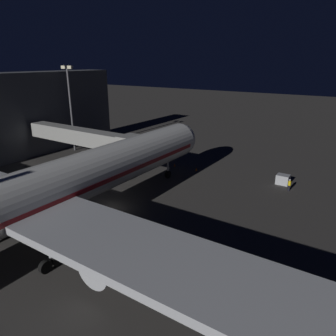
{
  "coord_description": "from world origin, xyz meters",
  "views": [
    {
      "loc": [
        -26.3,
        25.96,
        17.91
      ],
      "look_at": [
        -3.0,
        -9.28,
        3.5
      ],
      "focal_mm": 33.84,
      "sensor_mm": 36.0,
      "label": 1
    }
  ],
  "objects_px": {
    "jet_bridge": "(89,138)",
    "traffic_cone_nose_starboard": "(175,165)",
    "ground_crew_marshaller_fwd": "(289,184)",
    "apron_floodlight_mast": "(70,102)",
    "baggage_container_near_belt": "(283,179)",
    "traffic_cone_nose_port": "(196,169)",
    "airliner_at_gate": "(21,202)"
  },
  "relations": [
    {
      "from": "apron_floodlight_mast",
      "to": "traffic_cone_nose_starboard",
      "type": "height_order",
      "value": "apron_floodlight_mast"
    },
    {
      "from": "traffic_cone_nose_starboard",
      "to": "traffic_cone_nose_port",
      "type": "bearing_deg",
      "value": 180.0
    },
    {
      "from": "baggage_container_near_belt",
      "to": "traffic_cone_nose_port",
      "type": "distance_m",
      "value": 14.03
    },
    {
      "from": "apron_floodlight_mast",
      "to": "baggage_container_near_belt",
      "type": "distance_m",
      "value": 42.81
    },
    {
      "from": "baggage_container_near_belt",
      "to": "traffic_cone_nose_starboard",
      "type": "bearing_deg",
      "value": 5.81
    },
    {
      "from": "jet_bridge",
      "to": "traffic_cone_nose_starboard",
      "type": "relative_size",
      "value": 44.95
    },
    {
      "from": "baggage_container_near_belt",
      "to": "traffic_cone_nose_port",
      "type": "height_order",
      "value": "baggage_container_near_belt"
    },
    {
      "from": "ground_crew_marshaller_fwd",
      "to": "traffic_cone_nose_port",
      "type": "distance_m",
      "value": 15.37
    },
    {
      "from": "traffic_cone_nose_port",
      "to": "ground_crew_marshaller_fwd",
      "type": "bearing_deg",
      "value": 178.94
    },
    {
      "from": "ground_crew_marshaller_fwd",
      "to": "apron_floodlight_mast",
      "type": "bearing_deg",
      "value": 2.87
    },
    {
      "from": "ground_crew_marshaller_fwd",
      "to": "traffic_cone_nose_starboard",
      "type": "distance_m",
      "value": 19.77
    },
    {
      "from": "airliner_at_gate",
      "to": "apron_floodlight_mast",
      "type": "bearing_deg",
      "value": -47.63
    },
    {
      "from": "airliner_at_gate",
      "to": "traffic_cone_nose_port",
      "type": "bearing_deg",
      "value": -94.14
    },
    {
      "from": "airliner_at_gate",
      "to": "baggage_container_near_belt",
      "type": "relative_size",
      "value": 33.8
    },
    {
      "from": "jet_bridge",
      "to": "traffic_cone_nose_starboard",
      "type": "xyz_separation_m",
      "value": [
        -10.91,
        -9.45,
        -5.32
      ]
    },
    {
      "from": "airliner_at_gate",
      "to": "jet_bridge",
      "type": "height_order",
      "value": "airliner_at_gate"
    },
    {
      "from": "ground_crew_marshaller_fwd",
      "to": "baggage_container_near_belt",
      "type": "bearing_deg",
      "value": -55.96
    },
    {
      "from": "jet_bridge",
      "to": "ground_crew_marshaller_fwd",
      "type": "xyz_separation_m",
      "value": [
        -30.66,
        -9.17,
        -4.61
      ]
    },
    {
      "from": "jet_bridge",
      "to": "apron_floodlight_mast",
      "type": "xyz_separation_m",
      "value": [
        12.39,
        -7.0,
        4.3
      ]
    },
    {
      "from": "ground_crew_marshaller_fwd",
      "to": "traffic_cone_nose_starboard",
      "type": "xyz_separation_m",
      "value": [
        19.75,
        -0.28,
        -0.71
      ]
    },
    {
      "from": "baggage_container_near_belt",
      "to": "ground_crew_marshaller_fwd",
      "type": "relative_size",
      "value": 1.04
    },
    {
      "from": "baggage_container_near_belt",
      "to": "traffic_cone_nose_starboard",
      "type": "xyz_separation_m",
      "value": [
        18.3,
        1.86,
        -0.47
      ]
    },
    {
      "from": "airliner_at_gate",
      "to": "ground_crew_marshaller_fwd",
      "type": "xyz_separation_m",
      "value": [
        -17.55,
        -30.12,
        -4.44
      ]
    },
    {
      "from": "baggage_container_near_belt",
      "to": "ground_crew_marshaller_fwd",
      "type": "distance_m",
      "value": 2.6
    },
    {
      "from": "apron_floodlight_mast",
      "to": "baggage_container_near_belt",
      "type": "bearing_deg",
      "value": -174.09
    },
    {
      "from": "airliner_at_gate",
      "to": "apron_floodlight_mast",
      "type": "relative_size",
      "value": 3.7
    },
    {
      "from": "jet_bridge",
      "to": "baggage_container_near_belt",
      "type": "height_order",
      "value": "jet_bridge"
    },
    {
      "from": "airliner_at_gate",
      "to": "apron_floodlight_mast",
      "type": "distance_m",
      "value": 38.1
    },
    {
      "from": "traffic_cone_nose_starboard",
      "to": "jet_bridge",
      "type": "bearing_deg",
      "value": 40.89
    },
    {
      "from": "airliner_at_gate",
      "to": "traffic_cone_nose_starboard",
      "type": "relative_size",
      "value": 113.96
    },
    {
      "from": "apron_floodlight_mast",
      "to": "traffic_cone_nose_port",
      "type": "height_order",
      "value": "apron_floodlight_mast"
    },
    {
      "from": "jet_bridge",
      "to": "baggage_container_near_belt",
      "type": "distance_m",
      "value": 31.7
    }
  ]
}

